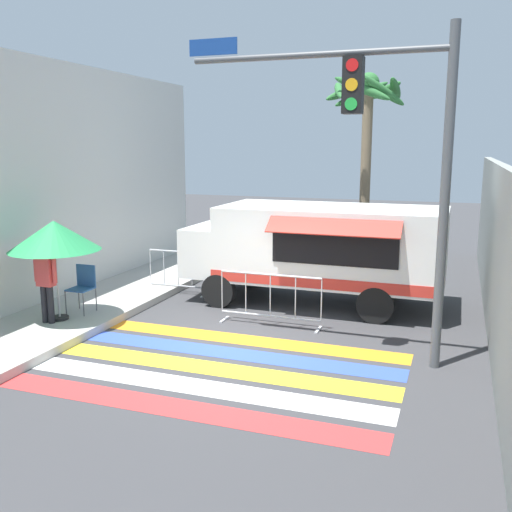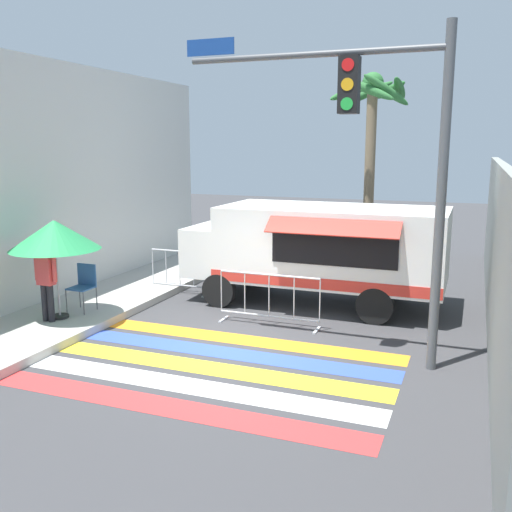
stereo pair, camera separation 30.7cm
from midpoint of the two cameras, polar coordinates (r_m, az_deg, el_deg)
ground_plane at (r=10.83m, az=-1.60°, el=-8.85°), size 60.00×60.00×0.00m
sidewalk_left at (r=13.45m, az=-21.68°, el=-5.30°), size 4.40×16.00×0.17m
building_left_facade at (r=13.07m, az=-22.93°, el=6.28°), size 0.25×16.00×5.59m
concrete_wall_right at (r=12.57m, az=23.67°, el=0.79°), size 0.20×16.00×3.30m
crosswalk_painted at (r=9.81m, az=-4.35°, el=-11.02°), size 6.40×3.60×0.01m
food_truck at (r=13.34m, az=6.37°, el=1.02°), size 5.96×2.78×2.30m
traffic_signal_pole at (r=9.60m, az=13.59°, el=11.50°), size 4.52×0.29×5.54m
patio_umbrella at (r=12.12m, az=-18.81°, el=1.99°), size 1.81×1.81×2.04m
folding_chair at (r=12.77m, az=-16.19°, el=-2.58°), size 0.47×0.47×1.00m
vendor_person at (r=12.11m, az=-19.58°, el=-2.00°), size 0.53×0.21×1.62m
barricade_front at (r=11.79m, az=2.06°, el=-4.40°), size 2.18×0.44×1.10m
barricade_side at (r=14.47m, az=-7.03°, el=-1.65°), size 1.59×0.44×1.10m
palm_tree at (r=16.75m, az=11.87°, el=12.97°), size 2.38×2.37×5.67m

